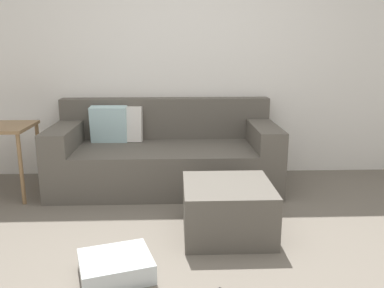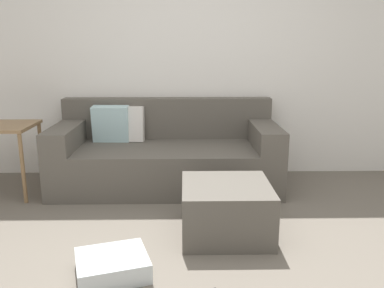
# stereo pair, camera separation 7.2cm
# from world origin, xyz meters

# --- Properties ---
(ground_plane) EXTENTS (7.96, 7.96, 0.00)m
(ground_plane) POSITION_xyz_m (0.00, 0.00, 0.00)
(ground_plane) COLOR #6B6359
(wall_back) EXTENTS (6.13, 0.10, 2.64)m
(wall_back) POSITION_xyz_m (0.00, 2.20, 1.32)
(wall_back) COLOR white
(wall_back) RESTS_ON ground_plane
(couch_sectional) EXTENTS (2.21, 0.95, 0.85)m
(couch_sectional) POSITION_xyz_m (-0.23, 1.74, 0.31)
(couch_sectional) COLOR #59544C
(couch_sectional) RESTS_ON ground_plane
(ottoman) EXTENTS (0.66, 0.66, 0.39)m
(ottoman) POSITION_xyz_m (0.27, 0.60, 0.20)
(ottoman) COLOR #59544C
(ottoman) RESTS_ON ground_plane
(storage_bin) EXTENTS (0.52, 0.49, 0.13)m
(storage_bin) POSITION_xyz_m (-0.49, 0.04, 0.06)
(storage_bin) COLOR silver
(storage_bin) RESTS_ON ground_plane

